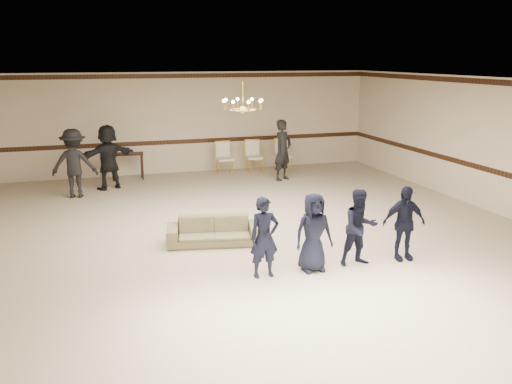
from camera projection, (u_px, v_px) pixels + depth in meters
room at (257, 162)px, 10.95m from camera, size 12.01×14.01×3.21m
chair_rail at (192, 141)px, 17.56m from camera, size 12.00×0.02×0.14m
crown_molding at (190, 76)px, 17.05m from camera, size 12.00×0.02×0.14m
chandelier at (243, 95)px, 11.57m from camera, size 0.94×0.94×0.89m
boy_a at (264, 237)px, 9.14m from camera, size 0.51×0.34×1.40m
boy_b at (313, 232)px, 9.41m from camera, size 0.68×0.45×1.40m
boy_c at (360, 228)px, 9.67m from camera, size 0.68×0.53×1.40m
boy_d at (404, 223)px, 9.93m from camera, size 0.85×0.44×1.40m
settee at (214, 231)px, 10.86m from camera, size 1.98×1.08×0.55m
adult_left at (74, 163)px, 14.34m from camera, size 1.29×0.88×1.84m
adult_mid at (108, 157)px, 15.25m from camera, size 1.78×1.14×1.84m
adult_right at (283, 150)px, 16.37m from camera, size 0.80×0.73×1.84m
banquet_chair_left at (224, 159)px, 17.20m from camera, size 0.53×0.53×1.03m
banquet_chair_mid at (254, 157)px, 17.50m from camera, size 0.54×0.54×1.03m
banquet_chair_right at (283, 155)px, 17.79m from camera, size 0.51×0.51×1.03m
console_table at (128, 166)px, 16.54m from camera, size 1.01×0.51×0.82m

